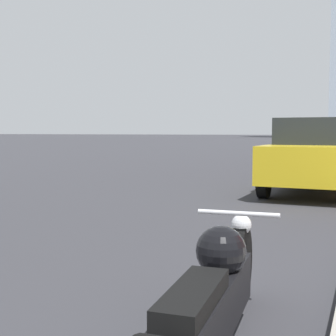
# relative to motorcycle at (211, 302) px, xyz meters

# --- Properties ---
(motorcycle) EXTENTS (0.62, 2.72, 0.77)m
(motorcycle) POSITION_rel_motorcycle_xyz_m (0.00, 0.00, 0.00)
(motorcycle) COLOR black
(motorcycle) RESTS_ON ground_plane
(parked_car_yellow) EXTENTS (1.82, 4.34, 1.65)m
(parked_car_yellow) POSITION_rel_motorcycle_xyz_m (-0.36, 8.34, 0.46)
(parked_car_yellow) COLOR gold
(parked_car_yellow) RESTS_ON ground_plane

